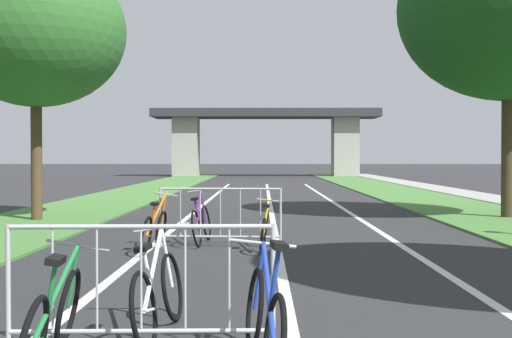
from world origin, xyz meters
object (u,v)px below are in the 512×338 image
(tree_left_oak_mid, at_px, (36,31))
(bicycle_purple_5, at_px, (201,223))
(bicycle_yellow_1, at_px, (264,230))
(bicycle_white_3, at_px, (159,294))
(crowd_barrier_nearest, at_px, (141,290))
(tree_right_oak_near, at_px, (509,7))
(bicycle_blue_2, at_px, (264,320))
(bicycle_green_0, at_px, (53,320))
(crowd_barrier_second, at_px, (220,218))
(bicycle_orange_4, at_px, (154,230))

(tree_left_oak_mid, bearing_deg, bicycle_purple_5, -42.88)
(bicycle_yellow_1, xyz_separation_m, bicycle_white_3, (-0.96, -5.46, 0.04))
(crowd_barrier_nearest, relative_size, bicycle_yellow_1, 1.30)
(tree_right_oak_near, bearing_deg, bicycle_purple_5, -146.34)
(bicycle_blue_2, bearing_deg, tree_left_oak_mid, 108.36)
(bicycle_blue_2, xyz_separation_m, bicycle_white_3, (-0.94, 0.97, -0.01))
(bicycle_white_3, relative_size, bicycle_purple_5, 1.00)
(bicycle_green_0, relative_size, bicycle_white_3, 1.02)
(tree_right_oak_near, xyz_separation_m, bicycle_white_3, (-7.26, -11.24, -5.07))
(crowd_barrier_nearest, relative_size, bicycle_green_0, 1.26)
(bicycle_yellow_1, height_order, bicycle_blue_2, bicycle_blue_2)
(crowd_barrier_nearest, relative_size, bicycle_blue_2, 1.28)
(bicycle_green_0, bearing_deg, bicycle_blue_2, -5.81)
(bicycle_green_0, height_order, bicycle_white_3, bicycle_white_3)
(bicycle_green_0, bearing_deg, bicycle_yellow_1, 71.79)
(tree_left_oak_mid, distance_m, crowd_barrier_nearest, 12.57)
(bicycle_yellow_1, xyz_separation_m, bicycle_blue_2, (-0.02, -6.44, 0.05))
(tree_left_oak_mid, distance_m, bicycle_white_3, 12.20)
(crowd_barrier_second, bearing_deg, bicycle_green_0, -96.96)
(crowd_barrier_nearest, distance_m, bicycle_orange_4, 5.89)
(tree_right_oak_near, bearing_deg, bicycle_white_3, -122.88)
(crowd_barrier_second, distance_m, bicycle_yellow_1, 0.89)
(tree_left_oak_mid, bearing_deg, bicycle_orange_4, -53.63)
(bicycle_green_0, bearing_deg, bicycle_purple_5, 82.37)
(tree_left_oak_mid, xyz_separation_m, crowd_barrier_second, (4.84, -4.57, -4.18))
(tree_right_oak_near, height_order, bicycle_purple_5, tree_right_oak_near)
(tree_right_oak_near, distance_m, bicycle_yellow_1, 9.95)
(crowd_barrier_second, xyz_separation_m, bicycle_blue_2, (0.76, -6.81, -0.13))
(tree_right_oak_near, relative_size, crowd_barrier_second, 3.55)
(tree_right_oak_near, bearing_deg, bicycle_blue_2, -117.39)
(crowd_barrier_second, height_order, bicycle_green_0, crowd_barrier_second)
(bicycle_green_0, height_order, bicycle_blue_2, bicycle_blue_2)
(bicycle_blue_2, distance_m, bicycle_purple_5, 7.33)
(bicycle_orange_4, bearing_deg, bicycle_purple_5, 57.24)
(bicycle_white_3, bearing_deg, bicycle_green_0, -120.17)
(bicycle_purple_5, bearing_deg, bicycle_blue_2, -76.17)
(bicycle_yellow_1, relative_size, bicycle_purple_5, 1.00)
(bicycle_blue_2, bearing_deg, crowd_barrier_second, 88.52)
(tree_left_oak_mid, xyz_separation_m, crowd_barrier_nearest, (4.60, -10.93, -4.18))
(crowd_barrier_nearest, height_order, bicycle_orange_4, crowd_barrier_nearest)
(crowd_barrier_second, relative_size, bicycle_green_0, 1.26)
(tree_right_oak_near, bearing_deg, crowd_barrier_nearest, -121.92)
(bicycle_blue_2, bearing_deg, tree_right_oak_near, 54.78)
(tree_right_oak_near, xyz_separation_m, bicycle_purple_5, (-7.46, -4.97, -5.06))
(bicycle_green_0, height_order, bicycle_yellow_1, bicycle_green_0)
(bicycle_purple_5, bearing_deg, crowd_barrier_second, -43.29)
(tree_right_oak_near, distance_m, crowd_barrier_nearest, 14.70)
(crowd_barrier_nearest, height_order, bicycle_yellow_1, crowd_barrier_nearest)
(tree_left_oak_mid, distance_m, crowd_barrier_second, 7.86)
(bicycle_green_0, relative_size, bicycle_blue_2, 1.02)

